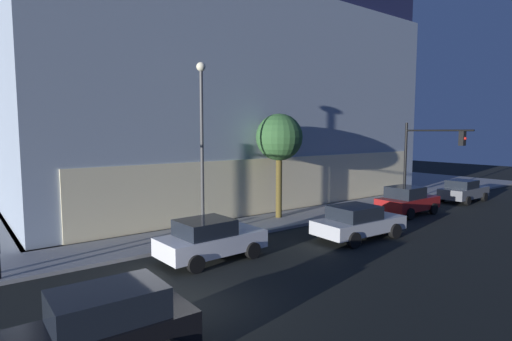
{
  "coord_description": "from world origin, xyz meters",
  "views": [
    {
      "loc": [
        -5.2,
        -10.57,
        5.17
      ],
      "look_at": [
        5.93,
        4.02,
        3.37
      ],
      "focal_mm": 28.35,
      "sensor_mm": 36.0,
      "label": 1
    }
  ],
  "objects_px": {
    "modern_building": "(172,100)",
    "car_grey": "(463,191)",
    "street_lamp_sidewalk": "(202,128)",
    "car_red": "(407,200)",
    "sidewalk_tree": "(279,138)",
    "car_silver": "(358,222)",
    "traffic_light_far_corner": "(426,150)",
    "car_white": "(210,239)",
    "car_black": "(98,331)"
  },
  "relations": [
    {
      "from": "traffic_light_far_corner",
      "to": "car_grey",
      "type": "bearing_deg",
      "value": -8.2
    },
    {
      "from": "street_lamp_sidewalk",
      "to": "car_black",
      "type": "distance_m",
      "value": 11.9
    },
    {
      "from": "car_black",
      "to": "car_silver",
      "type": "relative_size",
      "value": 0.9
    },
    {
      "from": "street_lamp_sidewalk",
      "to": "car_red",
      "type": "xyz_separation_m",
      "value": [
        12.77,
        -2.94,
        -4.41
      ]
    },
    {
      "from": "modern_building",
      "to": "car_black",
      "type": "height_order",
      "value": "modern_building"
    },
    {
      "from": "car_black",
      "to": "car_grey",
      "type": "height_order",
      "value": "car_black"
    },
    {
      "from": "car_white",
      "to": "street_lamp_sidewalk",
      "type": "bearing_deg",
      "value": 64.74
    },
    {
      "from": "traffic_light_far_corner",
      "to": "car_grey",
      "type": "relative_size",
      "value": 1.27
    },
    {
      "from": "car_red",
      "to": "street_lamp_sidewalk",
      "type": "bearing_deg",
      "value": 167.02
    },
    {
      "from": "car_red",
      "to": "car_grey",
      "type": "xyz_separation_m",
      "value": [
        7.46,
        0.13,
        -0.07
      ]
    },
    {
      "from": "car_silver",
      "to": "modern_building",
      "type": "bearing_deg",
      "value": 86.55
    },
    {
      "from": "car_red",
      "to": "sidewalk_tree",
      "type": "bearing_deg",
      "value": 152.81
    },
    {
      "from": "car_grey",
      "to": "street_lamp_sidewalk",
      "type": "bearing_deg",
      "value": 172.08
    },
    {
      "from": "street_lamp_sidewalk",
      "to": "traffic_light_far_corner",
      "type": "bearing_deg",
      "value": -7.84
    },
    {
      "from": "modern_building",
      "to": "car_white",
      "type": "relative_size",
      "value": 7.27
    },
    {
      "from": "sidewalk_tree",
      "to": "car_grey",
      "type": "distance_m",
      "value": 15.65
    },
    {
      "from": "car_white",
      "to": "car_silver",
      "type": "height_order",
      "value": "car_white"
    },
    {
      "from": "modern_building",
      "to": "street_lamp_sidewalk",
      "type": "distance_m",
      "value": 19.45
    },
    {
      "from": "car_red",
      "to": "car_grey",
      "type": "height_order",
      "value": "car_red"
    },
    {
      "from": "sidewalk_tree",
      "to": "car_red",
      "type": "bearing_deg",
      "value": -27.19
    },
    {
      "from": "modern_building",
      "to": "traffic_light_far_corner",
      "type": "xyz_separation_m",
      "value": [
        8.89,
        -20.08,
        -4.18
      ]
    },
    {
      "from": "car_black",
      "to": "car_silver",
      "type": "height_order",
      "value": "car_black"
    },
    {
      "from": "sidewalk_tree",
      "to": "car_grey",
      "type": "xyz_separation_m",
      "value": [
        14.72,
        -3.6,
        -3.94
      ]
    },
    {
      "from": "car_silver",
      "to": "traffic_light_far_corner",
      "type": "bearing_deg",
      "value": 13.78
    },
    {
      "from": "modern_building",
      "to": "car_red",
      "type": "xyz_separation_m",
      "value": [
        5.62,
        -20.82,
        -7.18
      ]
    },
    {
      "from": "modern_building",
      "to": "car_grey",
      "type": "relative_size",
      "value": 7.23
    },
    {
      "from": "car_black",
      "to": "car_red",
      "type": "bearing_deg",
      "value": 14.9
    },
    {
      "from": "modern_building",
      "to": "sidewalk_tree",
      "type": "xyz_separation_m",
      "value": [
        -1.64,
        -17.09,
        -3.32
      ]
    },
    {
      "from": "street_lamp_sidewalk",
      "to": "car_grey",
      "type": "bearing_deg",
      "value": -7.92
    },
    {
      "from": "street_lamp_sidewalk",
      "to": "car_black",
      "type": "height_order",
      "value": "street_lamp_sidewalk"
    },
    {
      "from": "modern_building",
      "to": "sidewalk_tree",
      "type": "height_order",
      "value": "modern_building"
    },
    {
      "from": "street_lamp_sidewalk",
      "to": "car_silver",
      "type": "distance_m",
      "value": 8.7
    },
    {
      "from": "modern_building",
      "to": "car_grey",
      "type": "xyz_separation_m",
      "value": [
        13.08,
        -20.69,
        -7.26
      ]
    },
    {
      "from": "traffic_light_far_corner",
      "to": "sidewalk_tree",
      "type": "height_order",
      "value": "sidewalk_tree"
    },
    {
      "from": "modern_building",
      "to": "car_black",
      "type": "relative_size",
      "value": 7.42
    },
    {
      "from": "car_silver",
      "to": "car_red",
      "type": "distance_m",
      "value": 7.2
    },
    {
      "from": "modern_building",
      "to": "car_red",
      "type": "relative_size",
      "value": 7.6
    },
    {
      "from": "modern_building",
      "to": "street_lamp_sidewalk",
      "type": "relative_size",
      "value": 3.88
    },
    {
      "from": "modern_building",
      "to": "car_black",
      "type": "xyz_separation_m",
      "value": [
        -14.48,
        -26.16,
        -7.15
      ]
    },
    {
      "from": "modern_building",
      "to": "car_grey",
      "type": "bearing_deg",
      "value": -57.69
    },
    {
      "from": "car_white",
      "to": "car_grey",
      "type": "relative_size",
      "value": 0.99
    },
    {
      "from": "street_lamp_sidewalk",
      "to": "sidewalk_tree",
      "type": "bearing_deg",
      "value": 8.07
    },
    {
      "from": "street_lamp_sidewalk",
      "to": "car_red",
      "type": "height_order",
      "value": "street_lamp_sidewalk"
    },
    {
      "from": "car_silver",
      "to": "car_grey",
      "type": "distance_m",
      "value": 14.57
    },
    {
      "from": "street_lamp_sidewalk",
      "to": "modern_building",
      "type": "bearing_deg",
      "value": 68.19
    },
    {
      "from": "car_silver",
      "to": "car_grey",
      "type": "relative_size",
      "value": 1.08
    },
    {
      "from": "modern_building",
      "to": "car_grey",
      "type": "distance_m",
      "value": 25.53
    },
    {
      "from": "sidewalk_tree",
      "to": "car_black",
      "type": "height_order",
      "value": "sidewalk_tree"
    },
    {
      "from": "traffic_light_far_corner",
      "to": "car_silver",
      "type": "bearing_deg",
      "value": -166.22
    },
    {
      "from": "modern_building",
      "to": "sidewalk_tree",
      "type": "distance_m",
      "value": 17.49
    }
  ]
}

